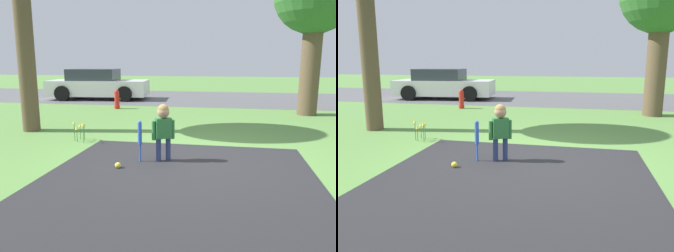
{
  "view_description": "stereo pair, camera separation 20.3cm",
  "coord_description": "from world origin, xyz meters",
  "views": [
    {
      "loc": [
        0.44,
        -4.97,
        1.54
      ],
      "look_at": [
        -0.54,
        0.32,
        0.48
      ],
      "focal_mm": 35.0,
      "sensor_mm": 36.0,
      "label": 1
    },
    {
      "loc": [
        0.64,
        -4.93,
        1.54
      ],
      "look_at": [
        -0.54,
        0.32,
        0.48
      ],
      "focal_mm": 35.0,
      "sensor_mm": 36.0,
      "label": 2
    }
  ],
  "objects": [
    {
      "name": "ground_plane",
      "position": [
        0.0,
        0.0,
        0.0
      ],
      "size": [
        60.0,
        60.0,
        0.0
      ],
      "primitive_type": "plane",
      "color": "#5B8C42"
    },
    {
      "name": "driveway_strip",
      "position": [
        -0.19,
        -2.5,
        0.0
      ],
      "size": [
        3.7,
        7.0,
        0.01
      ],
      "color": "#262628",
      "rests_on": "ground"
    },
    {
      "name": "street_strip",
      "position": [
        0.0,
        9.14,
        0.0
      ],
      "size": [
        40.0,
        6.0,
        0.01
      ],
      "color": "#59595B",
      "rests_on": "ground"
    },
    {
      "name": "child",
      "position": [
        -0.54,
        -0.08,
        0.59
      ],
      "size": [
        0.33,
        0.24,
        0.9
      ],
      "rotation": [
        0.0,
        0.0,
        0.48
      ],
      "color": "navy",
      "rests_on": "ground"
    },
    {
      "name": "baseball_bat",
      "position": [
        -0.89,
        -0.19,
        0.42
      ],
      "size": [
        0.06,
        0.06,
        0.65
      ],
      "color": "blue",
      "rests_on": "ground"
    },
    {
      "name": "sports_ball",
      "position": [
        -1.13,
        -0.57,
        0.04
      ],
      "size": [
        0.09,
        0.09,
        0.09
      ],
      "color": "yellow",
      "rests_on": "ground"
    },
    {
      "name": "fire_hydrant",
      "position": [
        -3.2,
        5.34,
        0.31
      ],
      "size": [
        0.22,
        0.2,
        0.63
      ],
      "color": "red",
      "rests_on": "ground"
    },
    {
      "name": "parked_car",
      "position": [
        -4.92,
        7.9,
        0.59
      ],
      "size": [
        4.15,
        2.14,
        1.24
      ],
      "rotation": [
        0.0,
        0.0,
        0.1
      ],
      "color": "silver",
      "rests_on": "ground"
    },
    {
      "name": "flower_bed",
      "position": [
        -2.42,
        0.89,
        0.3
      ],
      "size": [
        0.3,
        0.35,
        0.41
      ],
      "color": "#38702D",
      "rests_on": "ground"
    }
  ]
}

